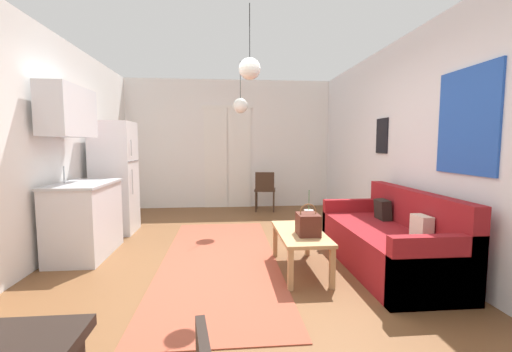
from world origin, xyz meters
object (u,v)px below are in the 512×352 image
handbag (308,224)px  pendant_lamp_far (240,106)px  couch (391,243)px  pendant_lamp_near (250,69)px  refrigerator (115,178)px  coffee_table (300,237)px  bamboo_vase (309,220)px  accent_chair (265,188)px

handbag → pendant_lamp_far: (-0.59, 2.30, 1.46)m
couch → pendant_lamp_near: (-1.56, -0.08, 1.82)m
refrigerator → pendant_lamp_near: pendant_lamp_near is taller
coffee_table → pendant_lamp_near: pendant_lamp_near is taller
coffee_table → refrigerator: size_ratio=0.61×
couch → bamboo_vase: 0.95m
couch → bamboo_vase: (-0.91, 0.08, 0.26)m
couch → handbag: size_ratio=5.86×
accent_chair → pendant_lamp_far: size_ratio=0.95×
coffee_table → handbag: bearing=-69.9°
pendant_lamp_far → pendant_lamp_near: bearing=-90.3°
bamboo_vase → pendant_lamp_near: size_ratio=0.61×
coffee_table → bamboo_vase: bamboo_vase is taller
bamboo_vase → refrigerator: 3.15m
handbag → pendant_lamp_near: 1.67m
bamboo_vase → pendant_lamp_far: size_ratio=0.52×
couch → pendant_lamp_far: 3.19m
accent_chair → pendant_lamp_near: (-0.55, -3.34, 1.64)m
refrigerator → accent_chair: refrigerator is taller
couch → pendant_lamp_near: pendant_lamp_near is taller
coffee_table → handbag: 0.22m
coffee_table → bamboo_vase: (0.10, 0.06, 0.17)m
refrigerator → coffee_table: bearing=-36.2°
bamboo_vase → coffee_table: bearing=-150.2°
handbag → pendant_lamp_near: bearing=176.8°
coffee_table → pendant_lamp_far: 2.77m
couch → refrigerator: refrigerator is taller
coffee_table → pendant_lamp_near: bearing=-169.8°
refrigerator → pendant_lamp_far: 2.29m
handbag → coffee_table: bearing=110.1°
coffee_table → handbag: size_ratio=3.19×
coffee_table → accent_chair: 3.24m
pendant_lamp_far → coffee_table: bearing=-76.0°
couch → refrigerator: bearing=152.3°
accent_chair → coffee_table: bearing=98.7°
pendant_lamp_far → couch: bearing=-54.6°
bamboo_vase → refrigerator: (-2.59, 1.76, 0.31)m
accent_chair → couch: bearing=116.1°
coffee_table → pendant_lamp_far: size_ratio=1.23×
handbag → couch: bearing=6.7°
handbag → pendant_lamp_near: (-0.60, 0.03, 1.56)m
handbag → accent_chair: accent_chair is taller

